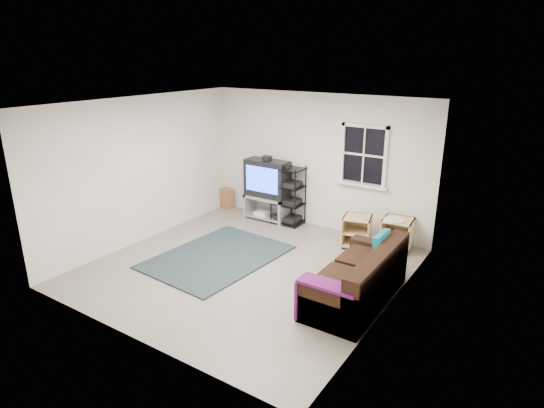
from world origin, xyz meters
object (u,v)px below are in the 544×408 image
Objects in this scene: sofa at (358,281)px; side_table_left at (357,230)px; tv_unit at (267,185)px; side_table_right at (397,231)px; av_rack at (288,199)px.

side_table_left is at bearing 113.77° from sofa.
side_table_left is 1.94m from sofa.
tv_unit reaches higher than side_table_right.
side_table_left is (2.09, -0.26, -0.44)m from tv_unit.
sofa is (0.14, -2.04, -0.02)m from side_table_right.
side_table_right is 0.31× the size of sofa.
tv_unit is 2.77m from side_table_right.
sofa is (2.88, -2.03, -0.43)m from tv_unit.
sofa is at bearing -35.24° from tv_unit.
side_table_left is 0.69m from side_table_right.
sofa is at bearing -66.23° from side_table_left.
tv_unit reaches higher than sofa.
side_table_right is at bearing -0.22° from av_rack.
tv_unit reaches higher than side_table_left.
av_rack is at bearing 1.56° from tv_unit.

